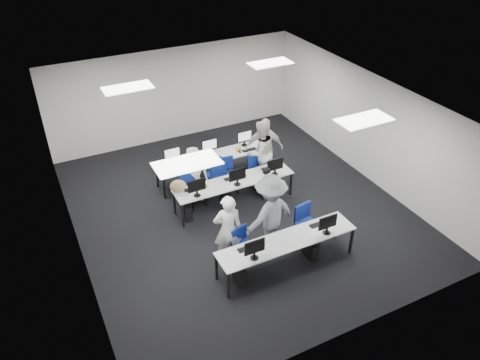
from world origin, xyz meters
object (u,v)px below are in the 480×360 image
student_1 (260,152)px  photographer (270,214)px  chair_3 (228,181)px  chair_6 (216,180)px  chair_0 (245,253)px  student_2 (194,174)px  student_0 (228,230)px  chair_4 (258,177)px  student_3 (264,148)px  desk_front (287,242)px  desk_mid (234,183)px  chair_2 (194,195)px  chair_7 (261,169)px  chair_5 (185,190)px  chair_1 (307,231)px

student_1 → photographer: bearing=58.0°
chair_3 → photographer: (-0.15, -2.56, 0.67)m
chair_3 → chair_6: 0.32m
chair_0 → student_2: 2.91m
student_0 → chair_4: bearing=-117.8°
chair_6 → student_3: bearing=5.5°
chair_6 → photographer: 2.84m
student_1 → student_2: (-1.97, 0.01, -0.16)m
desk_front → student_1: size_ratio=1.75×
desk_front → desk_mid: (0.00, 2.60, 0.00)m
chair_3 → chair_4: (0.85, -0.17, -0.01)m
chair_6 → student_1: bearing=-0.2°
desk_front → student_2: size_ratio=2.11×
desk_mid → chair_0: bearing=-110.2°
student_1 → photographer: 2.90m
chair_2 → student_1: size_ratio=0.53×
chair_6 → student_1: (1.30, -0.12, 0.61)m
chair_6 → chair_7: size_ratio=1.09×
chair_5 → student_3: 2.51m
chair_6 → student_3: 1.61m
chair_1 → chair_2: bearing=116.4°
desk_front → student_0: 1.31m
chair_7 → student_1: student_1 is taller
chair_7 → student_1: size_ratio=0.48×
desk_mid → chair_4: chair_4 is taller
chair_2 → desk_front: bearing=-88.1°
photographer → desk_front: bearing=82.8°
student_2 → chair_2: bearing=-102.0°
student_1 → chair_0: bearing=48.2°
student_1 → chair_3: bearing=-3.1°
student_0 → photographer: photographer is taller
chair_6 → chair_0: bearing=-97.2°
student_1 → photographer: size_ratio=0.94×
chair_3 → chair_0: bearing=-102.4°
chair_5 → photographer: photographer is taller
chair_3 → student_2: student_2 is taller
desk_front → chair_1: size_ratio=3.23×
chair_3 → chair_4: 0.87m
chair_5 → student_0: bearing=-93.7°
chair_7 → student_3: (0.11, 0.04, 0.64)m
student_3 → photographer: (-1.39, -2.77, 0.06)m
desk_mid → photographer: bearing=-91.0°
desk_mid → chair_2: chair_2 is taller
chair_2 → chair_3: size_ratio=1.01×
chair_2 → photographer: bearing=-84.1°
student_1 → student_2: 1.98m
chair_0 → chair_3: size_ratio=0.94×
chair_0 → photographer: bearing=-1.6°
chair_7 → photographer: photographer is taller
desk_mid → chair_2: 1.13m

